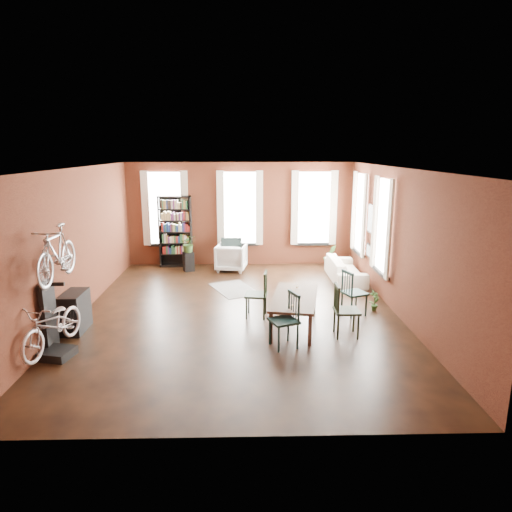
{
  "coord_description": "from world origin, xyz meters",
  "views": [
    {
      "loc": [
        0.14,
        -9.64,
        3.58
      ],
      "look_at": [
        0.4,
        0.6,
        1.18
      ],
      "focal_mm": 32.0,
      "sensor_mm": 36.0,
      "label": 1
    }
  ],
  "objects_px": {
    "dining_chair_c": "(347,311)",
    "bike_trainer": "(57,353)",
    "dining_chair_b": "(256,295)",
    "console_table": "(75,312)",
    "white_armchair": "(231,256)",
    "bicycle_floor": "(51,302)",
    "plant_stand": "(189,262)",
    "cream_sofa": "(345,266)",
    "dining_chair_a": "(284,320)",
    "dining_chair_d": "(354,293)",
    "dining_table": "(294,312)",
    "bookshelf": "(175,231)"
  },
  "relations": [
    {
      "from": "cream_sofa",
      "to": "dining_chair_c",
      "type": "bearing_deg",
      "value": 167.95
    },
    {
      "from": "cream_sofa",
      "to": "console_table",
      "type": "xyz_separation_m",
      "value": [
        -6.23,
        -3.5,
        -0.01
      ]
    },
    {
      "from": "cream_sofa",
      "to": "console_table",
      "type": "height_order",
      "value": "cream_sofa"
    },
    {
      "from": "dining_chair_c",
      "to": "cream_sofa",
      "type": "bearing_deg",
      "value": -11.45
    },
    {
      "from": "dining_chair_a",
      "to": "dining_chair_c",
      "type": "height_order",
      "value": "dining_chair_c"
    },
    {
      "from": "console_table",
      "to": "cream_sofa",
      "type": "bearing_deg",
      "value": 29.33
    },
    {
      "from": "dining_chair_c",
      "to": "bicycle_floor",
      "type": "distance_m",
      "value": 5.41
    },
    {
      "from": "dining_chair_d",
      "to": "console_table",
      "type": "relative_size",
      "value": 1.26
    },
    {
      "from": "bookshelf",
      "to": "white_armchair",
      "type": "height_order",
      "value": "bookshelf"
    },
    {
      "from": "dining_chair_d",
      "to": "white_armchair",
      "type": "distance_m",
      "value": 4.78
    },
    {
      "from": "dining_chair_c",
      "to": "console_table",
      "type": "height_order",
      "value": "dining_chair_c"
    },
    {
      "from": "dining_chair_d",
      "to": "console_table",
      "type": "height_order",
      "value": "dining_chair_d"
    },
    {
      "from": "dining_chair_d",
      "to": "bicycle_floor",
      "type": "relative_size",
      "value": 0.58
    },
    {
      "from": "bike_trainer",
      "to": "plant_stand",
      "type": "bearing_deg",
      "value": 74.42
    },
    {
      "from": "console_table",
      "to": "plant_stand",
      "type": "relative_size",
      "value": 1.39
    },
    {
      "from": "dining_chair_d",
      "to": "bike_trainer",
      "type": "bearing_deg",
      "value": 88.18
    },
    {
      "from": "white_armchair",
      "to": "bike_trainer",
      "type": "relative_size",
      "value": 1.75
    },
    {
      "from": "dining_chair_c",
      "to": "bicycle_floor",
      "type": "bearing_deg",
      "value": 99.21
    },
    {
      "from": "dining_chair_d",
      "to": "plant_stand",
      "type": "distance_m",
      "value": 5.61
    },
    {
      "from": "dining_chair_d",
      "to": "cream_sofa",
      "type": "bearing_deg",
      "value": -29.49
    },
    {
      "from": "dining_table",
      "to": "plant_stand",
      "type": "bearing_deg",
      "value": 132.07
    },
    {
      "from": "dining_chair_a",
      "to": "dining_chair_d",
      "type": "xyz_separation_m",
      "value": [
        1.7,
        1.64,
        -0.01
      ]
    },
    {
      "from": "dining_chair_c",
      "to": "plant_stand",
      "type": "xyz_separation_m",
      "value": [
        -3.67,
        4.99,
        -0.23
      ]
    },
    {
      "from": "console_table",
      "to": "white_armchair",
      "type": "bearing_deg",
      "value": 56.96
    },
    {
      "from": "dining_chair_a",
      "to": "console_table",
      "type": "bearing_deg",
      "value": -123.4
    },
    {
      "from": "white_armchair",
      "to": "plant_stand",
      "type": "relative_size",
      "value": 1.53
    },
    {
      "from": "plant_stand",
      "to": "dining_table",
      "type": "bearing_deg",
      "value": -59.01
    },
    {
      "from": "cream_sofa",
      "to": "bicycle_floor",
      "type": "relative_size",
      "value": 1.21
    },
    {
      "from": "plant_stand",
      "to": "bike_trainer",
      "type": "bearing_deg",
      "value": -105.58
    },
    {
      "from": "bookshelf",
      "to": "plant_stand",
      "type": "distance_m",
      "value": 1.11
    },
    {
      "from": "dining_chair_a",
      "to": "bike_trainer",
      "type": "height_order",
      "value": "dining_chair_a"
    },
    {
      "from": "cream_sofa",
      "to": "plant_stand",
      "type": "xyz_separation_m",
      "value": [
        -4.5,
        1.09,
        -0.12
      ]
    },
    {
      "from": "bookshelf",
      "to": "cream_sofa",
      "type": "height_order",
      "value": "bookshelf"
    },
    {
      "from": "plant_stand",
      "to": "bicycle_floor",
      "type": "relative_size",
      "value": 0.33
    },
    {
      "from": "dining_chair_a",
      "to": "dining_chair_c",
      "type": "bearing_deg",
      "value": 89.3
    },
    {
      "from": "dining_chair_a",
      "to": "plant_stand",
      "type": "bearing_deg",
      "value": -177.72
    },
    {
      "from": "dining_table",
      "to": "cream_sofa",
      "type": "height_order",
      "value": "cream_sofa"
    },
    {
      "from": "dining_chair_c",
      "to": "cream_sofa",
      "type": "distance_m",
      "value": 3.99
    },
    {
      "from": "dining_chair_c",
      "to": "bicycle_floor",
      "type": "height_order",
      "value": "bicycle_floor"
    },
    {
      "from": "console_table",
      "to": "plant_stand",
      "type": "distance_m",
      "value": 4.91
    },
    {
      "from": "dining_chair_a",
      "to": "bicycle_floor",
      "type": "distance_m",
      "value": 4.1
    },
    {
      "from": "dining_table",
      "to": "dining_chair_a",
      "type": "distance_m",
      "value": 1.03
    },
    {
      "from": "dining_chair_c",
      "to": "bike_trainer",
      "type": "relative_size",
      "value": 2.06
    },
    {
      "from": "dining_chair_b",
      "to": "bike_trainer",
      "type": "relative_size",
      "value": 2.01
    },
    {
      "from": "plant_stand",
      "to": "dining_chair_c",
      "type": "bearing_deg",
      "value": -53.65
    },
    {
      "from": "dining_chair_a",
      "to": "bicycle_floor",
      "type": "bearing_deg",
      "value": -106.82
    },
    {
      "from": "white_armchair",
      "to": "bicycle_floor",
      "type": "distance_m",
      "value": 6.55
    },
    {
      "from": "dining_table",
      "to": "dining_chair_b",
      "type": "height_order",
      "value": "dining_chair_b"
    },
    {
      "from": "dining_chair_c",
      "to": "dining_table",
      "type": "bearing_deg",
      "value": 63.86
    },
    {
      "from": "dining_chair_d",
      "to": "plant_stand",
      "type": "height_order",
      "value": "dining_chair_d"
    }
  ]
}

